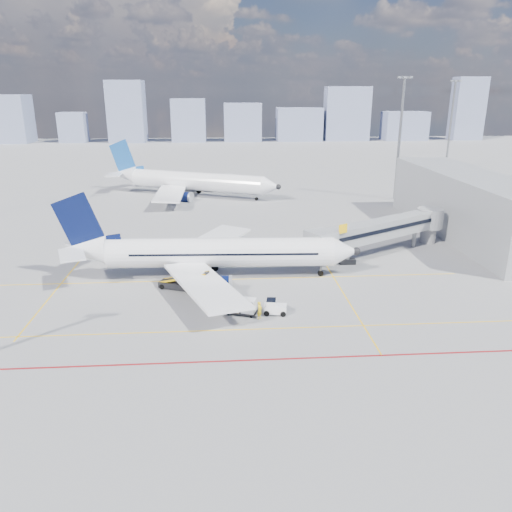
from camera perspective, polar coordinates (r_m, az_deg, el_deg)
The scene contains 13 objects.
ground at distance 55.53m, azimuth -3.65°, elevation -5.66°, with size 420.00×420.00×0.00m, color gray.
apron_markings at distance 51.98m, azimuth -4.24°, elevation -7.42°, with size 90.00×35.12×0.01m.
jet_bridge at distance 74.08m, azimuth 14.67°, elevation 3.02°, with size 23.55×15.78×6.30m.
terminal_block at distance 88.32m, azimuth 23.09°, elevation 5.41°, with size 10.00×42.00×10.00m.
floodlight_mast_ne at distance 112.75m, azimuth 16.11°, elevation 13.09°, with size 3.20×0.61×25.45m.
floodlight_mast_far at distance 155.32m, azimuth 21.35°, elevation 13.83°, with size 3.20×0.61×25.45m.
distant_skyline at distance 241.11m, azimuth -5.72°, elevation 15.41°, with size 257.58×14.65×28.94m.
main_aircraft at distance 62.84m, azimuth -5.54°, elevation 0.34°, with size 38.00×33.09×11.08m.
second_aircraft at distance 114.59m, azimuth -7.57°, elevation 8.47°, with size 39.97×33.72×12.38m.
baggage_tug at distance 53.13m, azimuth 2.07°, elevation -5.85°, with size 2.57×1.80×1.66m.
cargo_dolly at distance 53.01m, azimuth -1.69°, elevation -5.69°, with size 3.54×2.39×1.78m.
belt_loader at distance 60.36m, azimuth -8.84°, elevation -3.15°, with size 6.31×3.76×2.59m.
ramp_worker at distance 52.00m, azimuth 0.42°, elevation -6.21°, with size 0.69×0.45×1.89m, color yellow.
Camera 1 is at (-0.09, -50.74, 22.55)m, focal length 35.00 mm.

